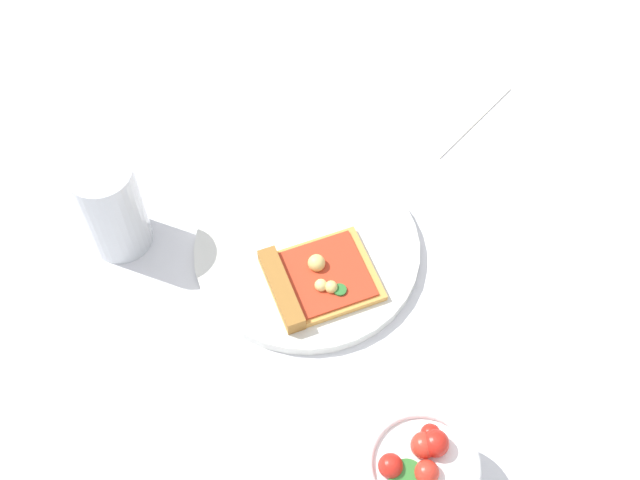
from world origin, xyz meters
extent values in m
plane|color=silver|center=(0.00, 0.00, 0.00)|extent=(2.40, 2.40, 0.00)
cylinder|color=silver|center=(-0.01, -0.02, 0.01)|extent=(0.25, 0.25, 0.01)
cube|color=gold|center=(0.02, 0.01, 0.02)|extent=(0.15, 0.15, 0.01)
cube|color=#A36B2D|center=(0.05, -0.02, 0.02)|extent=(0.09, 0.08, 0.02)
cube|color=red|center=(0.02, 0.01, 0.02)|extent=(0.13, 0.13, 0.00)
sphere|color=#EAD172|center=(0.03, 0.02, 0.03)|extent=(0.01, 0.01, 0.01)
sphere|color=#EAD172|center=(0.01, 0.00, 0.03)|extent=(0.02, 0.02, 0.02)
sphere|color=#F2D87F|center=(0.04, 0.01, 0.03)|extent=(0.01, 0.01, 0.01)
cylinder|color=#2D722D|center=(0.03, 0.03, 0.03)|extent=(0.01, 0.01, 0.00)
cylinder|color=white|center=(0.19, 0.17, 0.03)|extent=(0.11, 0.11, 0.06)
torus|color=white|center=(0.19, 0.17, 0.06)|extent=(0.10, 0.10, 0.01)
sphere|color=red|center=(0.21, 0.14, 0.06)|extent=(0.02, 0.02, 0.02)
sphere|color=red|center=(0.16, 0.17, 0.06)|extent=(0.02, 0.02, 0.02)
sphere|color=red|center=(0.20, 0.17, 0.06)|extent=(0.02, 0.02, 0.02)
sphere|color=red|center=(0.18, 0.16, 0.06)|extent=(0.02, 0.02, 0.02)
sphere|color=red|center=(0.17, 0.17, 0.07)|extent=(0.03, 0.03, 0.03)
cylinder|color=#388433|center=(0.21, 0.16, 0.06)|extent=(0.04, 0.04, 0.01)
cylinder|color=silver|center=(0.04, -0.22, 0.06)|extent=(0.07, 0.07, 0.12)
cylinder|color=black|center=(0.04, -0.22, 0.06)|extent=(0.06, 0.06, 0.10)
cube|color=silver|center=(-0.29, 0.05, 0.00)|extent=(0.19, 0.17, 0.00)
camera|label=1|loc=(0.44, 0.16, 0.79)|focal=46.89mm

